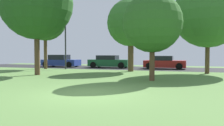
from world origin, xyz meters
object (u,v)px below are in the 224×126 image
(parked_car_red, at_px, (164,63))
(maple_tree_far, at_px, (45,19))
(parked_car_blue, at_px, (61,61))
(street_lamp_post, at_px, (66,46))
(oak_tree_center, at_px, (131,23))
(birch_tree_lone, at_px, (36,3))
(oak_tree_left, at_px, (152,23))
(parked_car_green, at_px, (109,62))
(oak_tree_right, at_px, (208,13))

(parked_car_red, bearing_deg, maple_tree_far, -160.81)
(parked_car_blue, height_order, street_lamp_post, street_lamp_post)
(oak_tree_center, height_order, birch_tree_lone, birch_tree_lone)
(oak_tree_center, bearing_deg, birch_tree_lone, -135.94)
(oak_tree_left, xyz_separation_m, parked_car_green, (-6.41, 10.70, -2.69))
(oak_tree_center, height_order, street_lamp_post, oak_tree_center)
(parked_car_red, bearing_deg, oak_tree_left, -87.45)
(oak_tree_right, height_order, street_lamp_post, oak_tree_right)
(birch_tree_lone, bearing_deg, parked_car_blue, 111.92)
(oak_tree_left, xyz_separation_m, oak_tree_right, (3.29, 6.01, 1.34))
(birch_tree_lone, distance_m, parked_car_blue, 11.31)
(parked_car_blue, relative_size, parked_car_red, 1.07)
(oak_tree_right, height_order, parked_car_green, oak_tree_right)
(maple_tree_far, bearing_deg, parked_car_blue, 98.30)
(oak_tree_left, distance_m, oak_tree_right, 6.98)
(birch_tree_lone, height_order, parked_car_blue, birch_tree_lone)
(maple_tree_far, bearing_deg, oak_tree_right, -2.79)
(parked_car_green, bearing_deg, street_lamp_post, -130.06)
(oak_tree_center, distance_m, parked_car_red, 6.14)
(parked_car_green, bearing_deg, oak_tree_right, -25.84)
(oak_tree_left, distance_m, parked_car_green, 12.76)
(parked_car_red, relative_size, street_lamp_post, 0.91)
(birch_tree_lone, relative_size, maple_tree_far, 1.10)
(oak_tree_left, distance_m, street_lamp_post, 11.88)
(maple_tree_far, xyz_separation_m, oak_tree_left, (11.80, -6.74, -1.65))
(parked_car_red, bearing_deg, street_lamp_post, -157.51)
(parked_car_green, xyz_separation_m, parked_car_red, (5.93, -0.02, -0.02))
(oak_tree_left, bearing_deg, oak_tree_center, 114.43)
(maple_tree_far, relative_size, oak_tree_left, 1.41)
(parked_car_red, bearing_deg, oak_tree_center, -118.76)
(oak_tree_center, height_order, oak_tree_left, oak_tree_center)
(parked_car_blue, distance_m, parked_car_red, 11.88)
(parked_car_blue, xyz_separation_m, street_lamp_post, (2.75, -3.60, 1.61))
(parked_car_red, bearing_deg, parked_car_green, 179.82)
(maple_tree_far, relative_size, street_lamp_post, 1.58)
(parked_car_blue, relative_size, parked_car_green, 0.97)
(oak_tree_right, bearing_deg, parked_car_red, 128.80)
(oak_tree_left, height_order, parked_car_red, oak_tree_left)
(oak_tree_center, distance_m, street_lamp_post, 7.03)
(oak_tree_center, xyz_separation_m, street_lamp_post, (-6.73, 0.58, -1.95))
(oak_tree_left, bearing_deg, oak_tree_right, 61.32)
(oak_tree_center, relative_size, maple_tree_far, 0.88)
(oak_tree_center, relative_size, parked_car_green, 1.40)
(maple_tree_far, distance_m, street_lamp_post, 3.50)
(birch_tree_lone, height_order, maple_tree_far, birch_tree_lone)
(oak_tree_center, relative_size, parked_car_red, 1.53)
(parked_car_red, bearing_deg, parked_car_blue, -179.11)
(birch_tree_lone, height_order, street_lamp_post, birch_tree_lone)
(oak_tree_left, relative_size, street_lamp_post, 1.12)
(street_lamp_post, bearing_deg, birch_tree_lone, -79.45)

